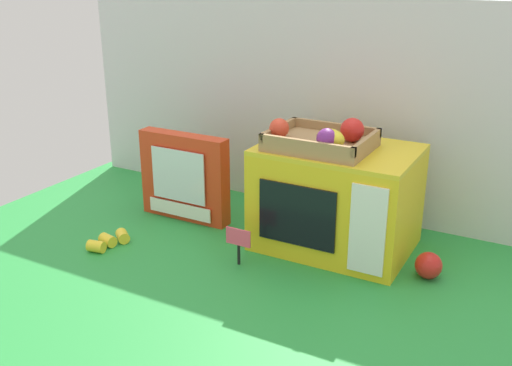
{
  "coord_description": "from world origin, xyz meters",
  "views": [
    {
      "loc": [
        0.71,
        -1.36,
        0.73
      ],
      "look_at": [
        -0.04,
        0.02,
        0.15
      ],
      "focal_mm": 41.55,
      "sensor_mm": 36.0,
      "label": 1
    }
  ],
  "objects_px": {
    "loose_toy_apple": "(429,265)",
    "loose_toy_banana": "(109,241)",
    "cookie_set_box": "(183,178)",
    "price_sign": "(238,241)",
    "toy_microwave": "(336,198)",
    "food_groups_crate": "(323,140)"
  },
  "relations": [
    {
      "from": "food_groups_crate",
      "to": "cookie_set_box",
      "type": "relative_size",
      "value": 0.9
    },
    {
      "from": "price_sign",
      "to": "food_groups_crate",
      "type": "bearing_deg",
      "value": 52.53
    },
    {
      "from": "loose_toy_banana",
      "to": "loose_toy_apple",
      "type": "distance_m",
      "value": 0.85
    },
    {
      "from": "food_groups_crate",
      "to": "loose_toy_banana",
      "type": "height_order",
      "value": "food_groups_crate"
    },
    {
      "from": "price_sign",
      "to": "toy_microwave",
      "type": "bearing_deg",
      "value": 51.83
    },
    {
      "from": "toy_microwave",
      "to": "cookie_set_box",
      "type": "xyz_separation_m",
      "value": [
        -0.47,
        -0.04,
        -0.01
      ]
    },
    {
      "from": "food_groups_crate",
      "to": "cookie_set_box",
      "type": "distance_m",
      "value": 0.47
    },
    {
      "from": "cookie_set_box",
      "to": "loose_toy_apple",
      "type": "height_order",
      "value": "cookie_set_box"
    },
    {
      "from": "cookie_set_box",
      "to": "loose_toy_banana",
      "type": "height_order",
      "value": "cookie_set_box"
    },
    {
      "from": "cookie_set_box",
      "to": "price_sign",
      "type": "bearing_deg",
      "value": -31.37
    },
    {
      "from": "food_groups_crate",
      "to": "price_sign",
      "type": "relative_size",
      "value": 2.58
    },
    {
      "from": "toy_microwave",
      "to": "cookie_set_box",
      "type": "bearing_deg",
      "value": -174.64
    },
    {
      "from": "loose_toy_banana",
      "to": "food_groups_crate",
      "type": "bearing_deg",
      "value": 27.72
    },
    {
      "from": "toy_microwave",
      "to": "loose_toy_banana",
      "type": "xyz_separation_m",
      "value": [
        -0.54,
        -0.3,
        -0.12
      ]
    },
    {
      "from": "cookie_set_box",
      "to": "loose_toy_apple",
      "type": "relative_size",
      "value": 4.3
    },
    {
      "from": "toy_microwave",
      "to": "price_sign",
      "type": "xyz_separation_m",
      "value": [
        -0.17,
        -0.22,
        -0.07
      ]
    },
    {
      "from": "price_sign",
      "to": "loose_toy_apple",
      "type": "xyz_separation_m",
      "value": [
        0.44,
        0.16,
        -0.03
      ]
    },
    {
      "from": "cookie_set_box",
      "to": "loose_toy_banana",
      "type": "relative_size",
      "value": 2.2
    },
    {
      "from": "loose_toy_apple",
      "to": "loose_toy_banana",
      "type": "bearing_deg",
      "value": -163.16
    },
    {
      "from": "toy_microwave",
      "to": "cookie_set_box",
      "type": "relative_size",
      "value": 1.4
    },
    {
      "from": "cookie_set_box",
      "to": "loose_toy_banana",
      "type": "xyz_separation_m",
      "value": [
        -0.07,
        -0.26,
        -0.12
      ]
    },
    {
      "from": "toy_microwave",
      "to": "loose_toy_apple",
      "type": "bearing_deg",
      "value": -12.07
    }
  ]
}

